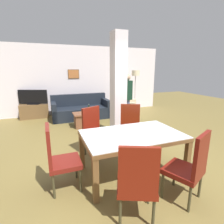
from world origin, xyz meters
name	(u,v)px	position (x,y,z in m)	size (l,w,h in m)	color
ground_plane	(131,172)	(0.00, 0.00, 0.00)	(18.00, 18.00, 0.00)	olive
back_wall	(79,80)	(0.00, 4.77, 1.35)	(7.20, 0.09, 2.70)	silver
divider_pillar	(118,87)	(0.48, 1.77, 1.35)	(0.34, 0.38, 2.70)	silver
dining_table	(132,141)	(0.00, 0.00, 0.60)	(1.67, 1.04, 0.74)	brown
dining_chair_head_left	(58,157)	(-1.22, 0.00, 0.54)	(0.46, 0.46, 1.02)	maroon
dining_chair_near_right	(190,166)	(0.41, -0.89, 0.54)	(0.61, 0.61, 1.02)	maroon
dining_chair_far_right	(130,126)	(0.41, 0.90, 0.54)	(0.61, 0.61, 1.02)	maroon
dining_chair_far_left	(95,130)	(-0.41, 0.92, 0.54)	(0.61, 0.61, 1.02)	maroon
dining_chair_near_left	(137,181)	(-0.41, -0.92, 0.54)	(0.61, 0.61, 1.02)	maroon
sofa	(81,110)	(-0.13, 3.91, 0.29)	(2.09, 0.92, 0.87)	black
armchair	(124,109)	(1.53, 3.68, 0.27)	(1.17, 1.18, 0.76)	beige
coffee_table	(84,120)	(-0.25, 2.82, 0.23)	(0.65, 0.50, 0.45)	brown
bottle	(89,109)	(-0.06, 2.88, 0.55)	(0.08, 0.08, 0.26)	#194C23
tv_stand	(34,111)	(-1.77, 4.49, 0.26)	(1.00, 0.40, 0.53)	brown
tv_screen	(33,97)	(-1.77, 4.49, 0.79)	(1.00, 0.44, 0.54)	black
floor_lamp	(136,77)	(2.33, 4.25, 1.47)	(0.33, 0.33, 1.74)	#B7B7BC
standing_person	(127,95)	(1.26, 2.85, 0.94)	(0.23, 0.38, 1.64)	#434C74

